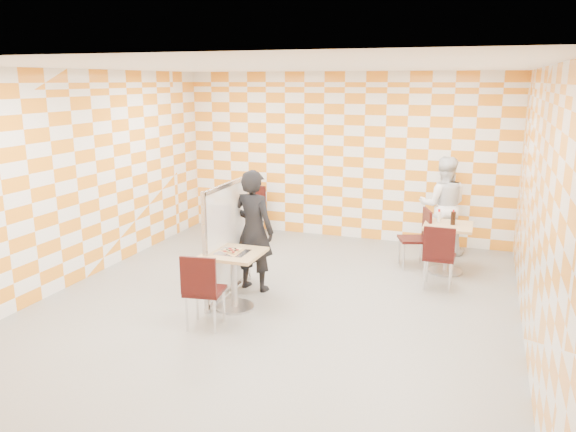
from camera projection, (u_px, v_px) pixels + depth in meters
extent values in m
plane|color=gray|center=(276.00, 304.00, 7.31)|extent=(7.00, 7.00, 0.00)
plane|color=white|center=(274.00, 67.00, 6.61)|extent=(7.00, 7.00, 0.00)
plane|color=white|center=(343.00, 156.00, 10.17)|extent=(6.00, 0.00, 6.00)
plane|color=white|center=(77.00, 178.00, 7.93)|extent=(0.00, 7.00, 7.00)
plane|color=white|center=(537.00, 210.00, 5.99)|extent=(0.00, 7.00, 7.00)
cube|color=tan|center=(233.00, 254.00, 7.03)|extent=(0.70, 0.70, 0.04)
cylinder|color=#A5A5AA|center=(234.00, 281.00, 7.12)|extent=(0.08, 0.08, 0.70)
cylinder|color=#A5A5AA|center=(235.00, 307.00, 7.20)|extent=(0.50, 0.50, 0.03)
cube|color=tan|center=(448.00, 226.00, 8.37)|extent=(0.70, 0.70, 0.04)
cylinder|color=#A5A5AA|center=(447.00, 249.00, 8.46)|extent=(0.08, 0.08, 0.70)
cylinder|color=#A5A5AA|center=(445.00, 271.00, 8.54)|extent=(0.50, 0.50, 0.03)
cube|color=tan|center=(237.00, 205.00, 9.78)|extent=(0.70, 0.70, 0.04)
cylinder|color=#A5A5AA|center=(237.00, 225.00, 9.87)|extent=(0.08, 0.08, 0.70)
cylinder|color=#A5A5AA|center=(238.00, 244.00, 9.95)|extent=(0.50, 0.50, 0.03)
cube|color=black|center=(205.00, 291.00, 6.55)|extent=(0.48, 0.48, 0.04)
cube|color=black|center=(198.00, 276.00, 6.30)|extent=(0.42, 0.10, 0.45)
cylinder|color=silver|center=(224.00, 305.00, 6.74)|extent=(0.03, 0.03, 0.43)
cylinder|color=silver|center=(197.00, 303.00, 6.80)|extent=(0.03, 0.03, 0.43)
cylinder|color=silver|center=(215.00, 317.00, 6.41)|extent=(0.03, 0.03, 0.43)
cylinder|color=silver|center=(187.00, 314.00, 6.48)|extent=(0.03, 0.03, 0.43)
cube|color=black|center=(439.00, 257.00, 7.81)|extent=(0.43, 0.43, 0.04)
cube|color=black|center=(439.00, 244.00, 7.57)|extent=(0.42, 0.05, 0.45)
cylinder|color=silver|center=(452.00, 271.00, 7.96)|extent=(0.03, 0.03, 0.43)
cylinder|color=silver|center=(427.00, 268.00, 8.08)|extent=(0.03, 0.03, 0.43)
cylinder|color=silver|center=(450.00, 278.00, 7.65)|extent=(0.03, 0.03, 0.43)
cylinder|color=silver|center=(424.00, 275.00, 7.77)|extent=(0.03, 0.03, 0.43)
cube|color=black|center=(413.00, 239.00, 8.68)|extent=(0.54, 0.54, 0.04)
cube|color=black|center=(427.00, 224.00, 8.62)|extent=(0.18, 0.41, 0.45)
cylinder|color=silver|center=(399.00, 251.00, 8.90)|extent=(0.03, 0.03, 0.43)
cylinder|color=silver|center=(404.00, 257.00, 8.56)|extent=(0.03, 0.03, 0.43)
cylinder|color=silver|center=(420.00, 251.00, 8.90)|extent=(0.03, 0.03, 0.43)
cylinder|color=silver|center=(426.00, 257.00, 8.57)|extent=(0.03, 0.03, 0.43)
cube|color=black|center=(222.00, 230.00, 9.19)|extent=(0.52, 0.52, 0.04)
cube|color=black|center=(219.00, 219.00, 8.94)|extent=(0.41, 0.16, 0.45)
cylinder|color=silver|center=(234.00, 241.00, 9.40)|extent=(0.03, 0.03, 0.43)
cylinder|color=silver|center=(214.00, 241.00, 9.42)|extent=(0.03, 0.03, 0.43)
cylinder|color=silver|center=(231.00, 247.00, 9.07)|extent=(0.03, 0.03, 0.43)
cylinder|color=silver|center=(210.00, 247.00, 9.09)|extent=(0.03, 0.03, 0.43)
cube|color=black|center=(250.00, 211.00, 10.53)|extent=(0.55, 0.55, 0.04)
cube|color=black|center=(257.00, 197.00, 10.62)|extent=(0.40, 0.20, 0.45)
cylinder|color=silver|center=(237.00, 224.00, 10.58)|extent=(0.03, 0.03, 0.43)
cylinder|color=silver|center=(250.00, 227.00, 10.35)|extent=(0.03, 0.03, 0.43)
cylinder|color=silver|center=(250.00, 220.00, 10.82)|extent=(0.03, 0.03, 0.43)
cylinder|color=silver|center=(263.00, 223.00, 10.60)|extent=(0.03, 0.03, 0.43)
cube|color=white|center=(228.00, 238.00, 7.45)|extent=(0.02, 1.30, 1.40)
cube|color=#B2B2B7|center=(227.00, 185.00, 7.28)|extent=(0.05, 1.30, 0.05)
cube|color=#B2B2B7|center=(229.00, 289.00, 7.62)|extent=(0.05, 1.30, 0.05)
cube|color=#B2B2B7|center=(205.00, 252.00, 6.86)|extent=(0.05, 0.05, 1.50)
cylinder|color=#B2B2B7|center=(207.00, 311.00, 7.04)|extent=(0.08, 0.08, 0.05)
cube|color=#B2B2B7|center=(248.00, 227.00, 8.05)|extent=(0.05, 0.05, 1.50)
cylinder|color=#B2B2B7|center=(248.00, 278.00, 8.23)|extent=(0.08, 0.08, 0.05)
imported|color=black|center=(253.00, 230.00, 7.68)|extent=(0.68, 0.51, 1.69)
imported|color=white|center=(443.00, 205.00, 9.32)|extent=(0.88, 0.73, 1.64)
cube|color=silver|center=(233.00, 252.00, 7.01)|extent=(0.38, 0.34, 0.01)
cone|color=tan|center=(233.00, 251.00, 7.01)|extent=(0.40, 0.40, 0.02)
cone|color=#F2D88C|center=(233.00, 250.00, 7.02)|extent=(0.33, 0.33, 0.01)
cylinder|color=maroon|center=(225.00, 251.00, 6.93)|extent=(0.04, 0.04, 0.01)
cylinder|color=maroon|center=(233.00, 252.00, 6.90)|extent=(0.04, 0.04, 0.01)
cylinder|color=maroon|center=(232.00, 250.00, 6.98)|extent=(0.04, 0.04, 0.01)
cylinder|color=maroon|center=(230.00, 248.00, 7.04)|extent=(0.04, 0.04, 0.01)
cylinder|color=maroon|center=(237.00, 250.00, 6.99)|extent=(0.04, 0.04, 0.01)
torus|color=black|center=(235.00, 250.00, 6.96)|extent=(0.03, 0.03, 0.01)
torus|color=black|center=(229.00, 251.00, 6.95)|extent=(0.03, 0.03, 0.01)
torus|color=black|center=(235.00, 249.00, 7.03)|extent=(0.03, 0.03, 0.01)
torus|color=black|center=(227.00, 249.00, 7.00)|extent=(0.03, 0.03, 0.01)
cylinder|color=white|center=(439.00, 217.00, 8.50)|extent=(0.06, 0.06, 0.16)
cylinder|color=red|center=(439.00, 210.00, 8.48)|extent=(0.04, 0.04, 0.04)
cylinder|color=black|center=(453.00, 218.00, 8.33)|extent=(0.07, 0.07, 0.20)
cylinder|color=red|center=(454.00, 211.00, 8.30)|extent=(0.03, 0.03, 0.03)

